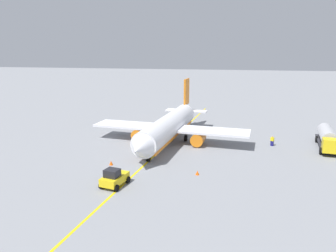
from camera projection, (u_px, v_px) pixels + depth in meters
ground_plane at (168, 143)px, 55.03m from camera, size 400.00×400.00×0.00m
airplane at (169, 127)px, 54.83m from camera, size 30.23×27.26×9.79m
fuel_tanker at (328, 138)px, 51.94m from camera, size 11.14×4.02×3.15m
pushback_tug at (114, 178)px, 37.64m from camera, size 3.93×2.93×2.20m
refueling_worker at (272, 141)px, 53.34m from camera, size 0.57×0.63×1.71m
safety_cone_nose at (197, 173)px, 41.15m from camera, size 0.50×0.50×0.56m
safety_cone_wingtip at (111, 163)px, 44.66m from camera, size 0.53×0.53×0.59m
taxi_line_marking at (168, 143)px, 55.03m from camera, size 68.41×7.00×0.01m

